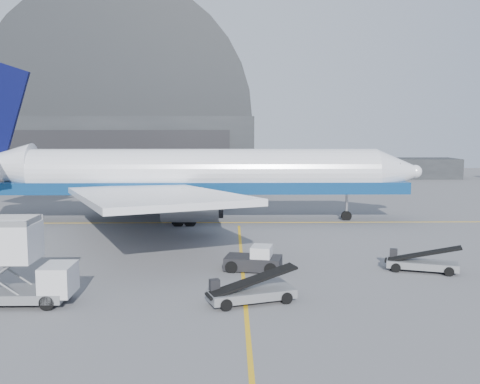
{
  "coord_description": "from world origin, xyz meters",
  "views": [
    {
      "loc": [
        -0.81,
        -35.93,
        9.83
      ],
      "look_at": [
        -0.03,
        9.54,
        4.5
      ],
      "focal_mm": 40.0,
      "sensor_mm": 36.0,
      "label": 1
    }
  ],
  "objects_px": {
    "catering_truck": "(8,264)",
    "belt_loader_b": "(421,263)",
    "airliner": "(186,175)",
    "pushback_tug": "(255,261)",
    "belt_loader_a": "(251,292)"
  },
  "relations": [
    {
      "from": "catering_truck",
      "to": "belt_loader_b",
      "type": "bearing_deg",
      "value": 14.02
    },
    {
      "from": "airliner",
      "to": "belt_loader_b",
      "type": "bearing_deg",
      "value": -49.4
    },
    {
      "from": "catering_truck",
      "to": "pushback_tug",
      "type": "xyz_separation_m",
      "value": [
        14.23,
        7.1,
        -1.67
      ]
    },
    {
      "from": "belt_loader_a",
      "to": "belt_loader_b",
      "type": "distance_m",
      "value": 13.83
    },
    {
      "from": "belt_loader_a",
      "to": "belt_loader_b",
      "type": "relative_size",
      "value": 1.05
    },
    {
      "from": "airliner",
      "to": "belt_loader_a",
      "type": "relative_size",
      "value": 9.55
    },
    {
      "from": "airliner",
      "to": "belt_loader_b",
      "type": "height_order",
      "value": "airliner"
    },
    {
      "from": "airliner",
      "to": "pushback_tug",
      "type": "height_order",
      "value": "airliner"
    },
    {
      "from": "catering_truck",
      "to": "airliner",
      "type": "bearing_deg",
      "value": 74.18
    },
    {
      "from": "belt_loader_a",
      "to": "belt_loader_b",
      "type": "xyz_separation_m",
      "value": [
        12.14,
        6.63,
        -0.03
      ]
    },
    {
      "from": "airliner",
      "to": "belt_loader_b",
      "type": "distance_m",
      "value": 28.17
    },
    {
      "from": "belt_loader_a",
      "to": "belt_loader_b",
      "type": "height_order",
      "value": "belt_loader_a"
    },
    {
      "from": "catering_truck",
      "to": "belt_loader_b",
      "type": "distance_m",
      "value": 26.68
    },
    {
      "from": "airliner",
      "to": "pushback_tug",
      "type": "distance_m",
      "value": 22.04
    },
    {
      "from": "catering_truck",
      "to": "belt_loader_a",
      "type": "distance_m",
      "value": 13.77
    }
  ]
}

